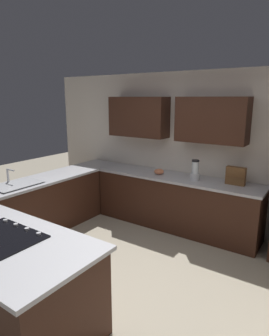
# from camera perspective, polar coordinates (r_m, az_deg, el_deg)

# --- Properties ---
(ground_plane) EXTENTS (14.00, 14.00, 0.00)m
(ground_plane) POSITION_cam_1_polar(r_m,az_deg,el_deg) (3.89, -3.27, -20.39)
(ground_plane) COLOR #9E937F
(wall_back) EXTENTS (6.00, 0.44, 2.60)m
(wall_back) POSITION_cam_1_polar(r_m,az_deg,el_deg) (5.09, 10.14, 4.95)
(wall_back) COLOR silver
(wall_back) RESTS_ON ground
(lower_cabinets_back) EXTENTS (2.80, 0.60, 0.86)m
(lower_cabinets_back) POSITION_cam_1_polar(r_m,az_deg,el_deg) (5.06, 7.81, -6.77)
(lower_cabinets_back) COLOR #381E14
(lower_cabinets_back) RESTS_ON ground
(countertop_back) EXTENTS (2.84, 0.64, 0.04)m
(countertop_back) POSITION_cam_1_polar(r_m,az_deg,el_deg) (4.92, 7.97, -1.84)
(countertop_back) COLOR #B2B2B7
(countertop_back) RESTS_ON lower_cabinets_back
(lower_cabinets_side) EXTENTS (0.60, 2.90, 0.86)m
(lower_cabinets_side) POSITION_cam_1_polar(r_m,az_deg,el_deg) (5.21, -15.65, -6.54)
(lower_cabinets_side) COLOR #381E14
(lower_cabinets_side) RESTS_ON ground
(countertop_side) EXTENTS (0.64, 2.94, 0.04)m
(countertop_side) POSITION_cam_1_polar(r_m,az_deg,el_deg) (5.08, -15.97, -1.76)
(countertop_side) COLOR #B2B2B7
(countertop_side) RESTS_ON lower_cabinets_side
(island_base) EXTENTS (1.90, 0.92, 0.86)m
(island_base) POSITION_cam_1_polar(r_m,az_deg,el_deg) (3.30, -23.83, -19.62)
(island_base) COLOR #381E14
(island_base) RESTS_ON ground
(island_top) EXTENTS (1.98, 1.00, 0.04)m
(island_top) POSITION_cam_1_polar(r_m,az_deg,el_deg) (3.08, -24.64, -12.53)
(island_top) COLOR #B2B2B7
(island_top) RESTS_ON island_base
(sink_unit) EXTENTS (0.46, 0.70, 0.23)m
(sink_unit) POSITION_cam_1_polar(r_m,az_deg,el_deg) (4.72, -21.99, -2.91)
(sink_unit) COLOR #515456
(sink_unit) RESTS_ON countertop_side
(cooktop) EXTENTS (0.76, 0.56, 0.03)m
(cooktop) POSITION_cam_1_polar(r_m,az_deg,el_deg) (3.07, -24.59, -12.04)
(cooktop) COLOR black
(cooktop) RESTS_ON island_top
(blender) EXTENTS (0.15, 0.15, 0.33)m
(blender) POSITION_cam_1_polar(r_m,az_deg,el_deg) (4.72, 11.67, -0.67)
(blender) COLOR silver
(blender) RESTS_ON countertop_back
(mixing_bowl) EXTENTS (0.17, 0.17, 0.09)m
(mixing_bowl) POSITION_cam_1_polar(r_m,az_deg,el_deg) (5.02, 4.78, -0.69)
(mixing_bowl) COLOR #CC724C
(mixing_bowl) RESTS_ON countertop_back
(spice_rack) EXTENTS (0.28, 0.11, 0.27)m
(spice_rack) POSITION_cam_1_polar(r_m,az_deg,el_deg) (4.63, 19.04, -1.45)
(spice_rack) COLOR brown
(spice_rack) RESTS_ON countertop_back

